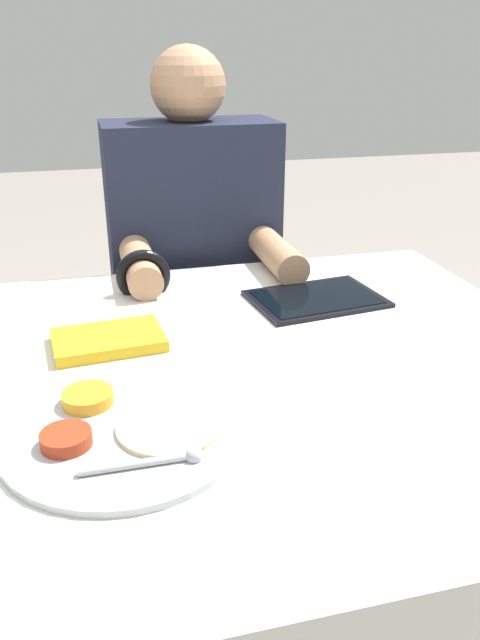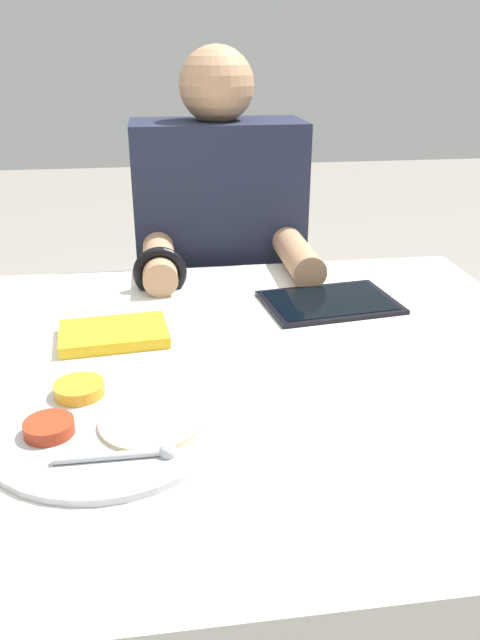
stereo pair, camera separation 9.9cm
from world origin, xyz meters
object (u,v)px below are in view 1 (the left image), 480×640
thali_tray (123,429)px  tablet_device (316,299)px  red_notebook (108,341)px  person_diner (195,315)px

thali_tray → tablet_device: thali_tray is taller
tablet_device → thali_tray: bearing=-137.6°
thali_tray → tablet_device: 0.55m
thali_tray → red_notebook: thali_tray is taller
thali_tray → red_notebook: (-0.00, 0.27, 0.00)m
tablet_device → person_diner: 0.48m
thali_tray → red_notebook: 0.27m
red_notebook → person_diner: person_diner is taller
thali_tray → red_notebook: size_ratio=1.67×
red_notebook → thali_tray: bearing=-89.5°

